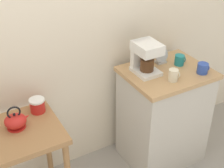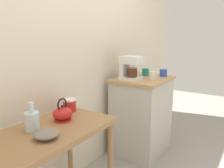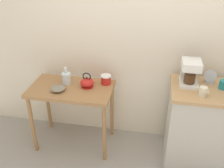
{
  "view_description": "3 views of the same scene",
  "coord_description": "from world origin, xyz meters",
  "views": [
    {
      "loc": [
        -0.83,
        -1.81,
        2.17
      ],
      "look_at": [
        0.15,
        -0.07,
        0.96
      ],
      "focal_mm": 51.75,
      "sensor_mm": 36.0,
      "label": 1
    },
    {
      "loc": [
        -1.73,
        -1.19,
        1.4
      ],
      "look_at": [
        0.02,
        -0.05,
        0.96
      ],
      "focal_mm": 37.48,
      "sensor_mm": 36.0,
      "label": 2
    },
    {
      "loc": [
        0.17,
        -2.34,
        2.17
      ],
      "look_at": [
        -0.26,
        -0.04,
        0.87
      ],
      "focal_mm": 41.25,
      "sensor_mm": 36.0,
      "label": 3
    }
  ],
  "objects": [
    {
      "name": "kitchen_counter",
      "position": [
        0.68,
        -0.04,
        0.46
      ],
      "size": [
        0.69,
        0.55,
        0.91
      ],
      "color": "#BCB7AD",
      "rests_on": "ground_plane"
    },
    {
      "name": "canister_enamel",
      "position": [
        -0.36,
        0.13,
        0.82
      ],
      "size": [
        0.11,
        0.11,
        0.1
      ],
      "color": "red",
      "rests_on": "wooden_table"
    },
    {
      "name": "teakettle",
      "position": [
        -0.55,
        0.02,
        0.83
      ],
      "size": [
        0.18,
        0.15,
        0.17
      ],
      "color": "red",
      "rests_on": "wooden_table"
    },
    {
      "name": "back_wall",
      "position": [
        0.1,
        0.35,
        1.4
      ],
      "size": [
        4.4,
        0.1,
        2.8
      ],
      "primitive_type": "cube",
      "color": "beige",
      "rests_on": "ground_plane"
    },
    {
      "name": "mug_dark_teal",
      "position": [
        0.83,
        0.0,
        0.95
      ],
      "size": [
        0.09,
        0.08,
        0.09
      ],
      "color": "teal",
      "rests_on": "kitchen_counter"
    },
    {
      "name": "table_clock",
      "position": [
        0.71,
        0.1,
        0.97
      ],
      "size": [
        0.13,
        0.06,
        0.14
      ],
      "color": "#B2B5BA",
      "rests_on": "kitchen_counter"
    },
    {
      "name": "mug_small_cream",
      "position": [
        0.62,
        -0.18,
        0.96
      ],
      "size": [
        0.08,
        0.07,
        0.1
      ],
      "color": "beige",
      "rests_on": "kitchen_counter"
    },
    {
      "name": "mug_blue",
      "position": [
        0.9,
        -0.2,
        0.95
      ],
      "size": [
        0.09,
        0.09,
        0.08
      ],
      "color": "#2D4CAD",
      "rests_on": "kitchen_counter"
    },
    {
      "name": "coffee_maker",
      "position": [
        0.51,
        0.04,
        1.05
      ],
      "size": [
        0.18,
        0.22,
        0.26
      ],
      "color": "white",
      "rests_on": "kitchen_counter"
    }
  ]
}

